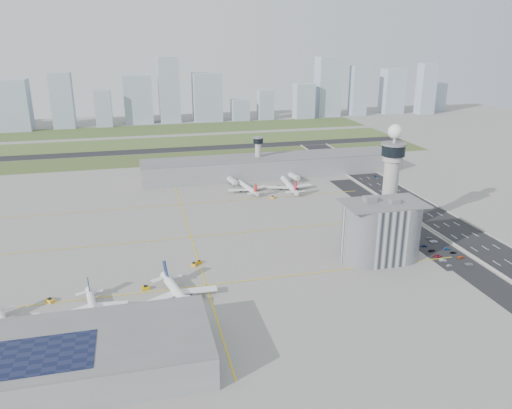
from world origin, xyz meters
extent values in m
plane|color=#98968E|center=(0.00, 0.00, 0.00)|extent=(1000.00, 1000.00, 0.00)
cube|color=#435628|center=(-20.00, 225.00, 0.04)|extent=(480.00, 50.00, 0.08)
cube|color=#516932|center=(-20.00, 300.00, 0.04)|extent=(480.00, 60.00, 0.08)
cube|color=#4B5E2C|center=(-20.00, 380.00, 0.04)|extent=(480.00, 70.00, 0.08)
cube|color=black|center=(-20.00, 262.00, 0.06)|extent=(480.00, 22.00, 0.10)
cube|color=black|center=(115.00, 0.00, 0.05)|extent=(28.00, 500.00, 0.10)
cube|color=#9E9E99|center=(101.00, 0.00, 0.60)|extent=(0.60, 500.00, 1.20)
cube|color=#9E9E99|center=(129.00, 0.00, 0.60)|extent=(0.60, 500.00, 1.20)
cube|color=black|center=(90.00, -10.00, 0.04)|extent=(18.00, 260.00, 0.08)
cube|color=black|center=(88.00, -22.00, 0.05)|extent=(20.00, 44.00, 0.10)
cube|color=yellow|center=(-40.00, -30.00, 0.01)|extent=(260.00, 0.60, 0.01)
cube|color=yellow|center=(-40.00, 30.00, 0.01)|extent=(260.00, 0.60, 0.01)
cube|color=yellow|center=(-40.00, 90.00, 0.01)|extent=(260.00, 0.60, 0.01)
cube|color=yellow|center=(-40.00, 30.00, 0.01)|extent=(0.60, 260.00, 0.01)
cylinder|color=#ADAAA5|center=(72.00, 8.00, 24.00)|extent=(8.40, 8.40, 48.00)
cylinder|color=#ADAAA5|center=(72.00, 8.00, 46.00)|extent=(11.00, 11.00, 4.00)
cylinder|color=black|center=(72.00, 8.00, 50.00)|extent=(13.00, 13.00, 6.00)
cylinder|color=slate|center=(72.00, 8.00, 53.50)|extent=(14.00, 14.00, 1.00)
cylinder|color=#ADAAA5|center=(72.00, 8.00, 56.00)|extent=(1.60, 1.60, 5.00)
sphere|color=white|center=(72.00, 8.00, 60.50)|extent=(8.00, 8.00, 8.00)
cylinder|color=#ADAAA5|center=(30.00, 150.00, 14.00)|extent=(5.00, 5.00, 28.00)
cylinder|color=black|center=(30.00, 150.00, 29.00)|extent=(8.00, 8.00, 4.00)
cylinder|color=slate|center=(30.00, 150.00, 31.50)|extent=(8.60, 8.60, 0.80)
cube|color=#B2B2B7|center=(52.00, -22.00, 15.00)|extent=(18.00, 24.00, 30.00)
cylinder|color=#B2B2B7|center=(43.00, -22.00, 15.00)|extent=(24.00, 24.00, 30.00)
cylinder|color=#B2B2B7|center=(61.00, -22.00, 15.00)|extent=(24.00, 24.00, 30.00)
cube|color=slate|center=(52.00, -22.00, 30.40)|extent=(42.00, 24.00, 0.80)
cube|color=slate|center=(46.00, -19.00, 32.00)|extent=(6.00, 5.00, 3.00)
cube|color=slate|center=(57.00, -24.00, 31.70)|extent=(5.00, 4.00, 2.40)
cube|color=gray|center=(40.00, 148.00, 7.50)|extent=(210.00, 32.00, 15.00)
cube|color=slate|center=(40.00, 148.00, 15.40)|extent=(210.00, 32.00, 0.80)
cube|color=gray|center=(-88.00, -82.00, 6.00)|extent=(84.00, 42.00, 12.00)
cube|color=slate|center=(-88.00, -82.00, 12.40)|extent=(84.00, 42.00, 0.80)
cube|color=black|center=(-105.00, -88.00, 12.90)|extent=(40.00, 22.00, 0.20)
imported|color=#B6B7BE|center=(82.33, -39.26, 0.57)|extent=(3.50, 1.74, 1.15)
imported|color=#93979D|center=(82.72, -33.08, 0.64)|extent=(4.01, 1.84, 1.27)
imported|color=maroon|center=(82.86, -28.01, 0.66)|extent=(4.74, 2.23, 1.31)
imported|color=black|center=(83.98, -20.90, 0.57)|extent=(4.15, 2.22, 1.14)
imported|color=navy|center=(83.18, -14.35, 0.61)|extent=(3.77, 1.97, 1.23)
imported|color=white|center=(82.16, -6.78, 0.64)|extent=(3.92, 1.41, 1.29)
imported|color=#9A9CA2|center=(92.99, -40.54, 0.60)|extent=(4.59, 2.65, 1.20)
imported|color=#AE4B23|center=(93.89, -32.22, 0.65)|extent=(4.70, 2.46, 1.30)
imported|color=black|center=(93.72, -25.93, 0.58)|extent=(3.53, 1.78, 1.15)
imported|color=#0E274C|center=(93.06, -20.94, 0.62)|extent=(3.87, 1.65, 1.24)
imported|color=silver|center=(92.03, -10.17, 0.65)|extent=(4.77, 2.42, 1.29)
imported|color=gray|center=(92.30, -4.95, 0.54)|extent=(3.80, 1.70, 1.08)
imported|color=black|center=(114.55, 40.62, 0.57)|extent=(1.48, 3.56, 1.14)
imported|color=navy|center=(122.39, 121.43, 0.59)|extent=(2.42, 4.43, 1.18)
imported|color=gray|center=(107.59, 180.51, 0.57)|extent=(1.65, 3.46, 1.14)
cube|color=#9EADC1|center=(-204.47, 415.19, 30.18)|extent=(35.81, 28.65, 60.36)
cube|color=#9EADC1|center=(-150.11, 419.66, 33.44)|extent=(25.49, 20.39, 66.89)
cube|color=#9EADC1|center=(-102.68, 417.90, 22.60)|extent=(20.04, 16.03, 45.20)
cube|color=#9EADC1|center=(-59.44, 436.89, 30.61)|extent=(35.76, 28.61, 61.22)
cube|color=#9EADC1|center=(-19.42, 431.56, 41.69)|extent=(26.33, 21.06, 83.39)
cube|color=#9EADC1|center=(30.27, 432.32, 31.06)|extent=(36.96, 29.57, 62.11)
cube|color=#9EADC1|center=(73.27, 423.68, 13.87)|extent=(23.01, 18.41, 27.75)
cube|color=#9EADC1|center=(108.28, 423.34, 19.48)|extent=(20.22, 16.18, 38.97)
cube|color=#9EADC1|center=(162.17, 421.29, 23.44)|extent=(26.14, 20.92, 46.89)
cube|color=#9EADC1|center=(201.27, 433.27, 40.60)|extent=(32.26, 25.81, 81.20)
cube|color=#9EADC1|center=(244.74, 426.38, 34.37)|extent=(21.59, 17.28, 68.75)
cube|color=#9EADC1|center=(302.83, 435.54, 31.70)|extent=(30.25, 24.20, 63.40)
cube|color=#9EADC1|center=(345.49, 415.96, 35.78)|extent=(23.04, 18.43, 71.56)
cube|color=#9EADC1|center=(382.05, 443.29, 20.53)|extent=(22.64, 18.11, 41.06)
camera|label=1|loc=(-66.70, -237.30, 111.36)|focal=35.00mm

